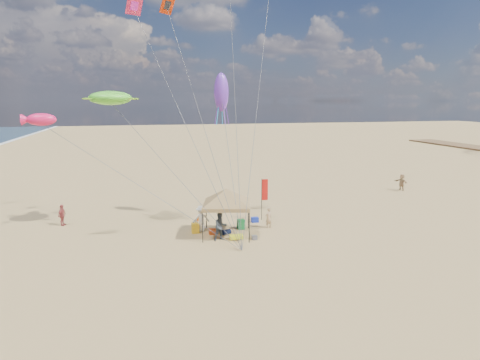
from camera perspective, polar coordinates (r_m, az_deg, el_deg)
The scene contains 21 objects.
ground at distance 25.39m, azimuth 1.68°, elevation -10.16°, with size 280.00×280.00×0.00m, color tan.
canopy_tent at distance 27.80m, azimuth -1.90°, elevation -1.47°, with size 5.99×5.99×3.81m.
feather_flag at distance 31.68m, azimuth 3.35°, elevation -1.75°, with size 0.50×0.07×3.30m.
cooler_red at distance 28.80m, azimuth -3.80°, elevation -7.18°, with size 0.54×0.38×0.38m, color #BA3F0E.
cooler_blue at distance 31.54m, azimuth 2.08°, elevation -5.55°, with size 0.54×0.38×0.38m, color #1429A9.
bag_navy at distance 28.72m, azimuth -1.92°, elevation -7.24°, with size 0.36×0.36×0.60m, color black.
bag_orange at distance 32.06m, azimuth -5.59°, elevation -5.34°, with size 0.36×0.36×0.60m, color #CC4A0B.
chair_green at distance 29.87m, azimuth 0.14°, elevation -6.17°, with size 0.50×0.50×0.70m, color #167A30.
chair_yellow at distance 29.17m, azimuth -6.25°, elevation -6.66°, with size 0.50×0.50×0.70m, color yellow.
crate_grey at distance 27.71m, azimuth 2.03°, elevation -8.02°, with size 0.34×0.30×0.28m, color slate.
beach_cart at distance 27.65m, azimuth -0.51°, elevation -7.92°, with size 0.90×0.50×0.24m, color yellow.
person_near_a at distance 30.05m, azimuth 3.98°, elevation -5.25°, with size 0.56×0.37×1.54m, color tan.
person_near_b at distance 27.32m, azimuth -2.71°, elevation -6.52°, with size 0.92×0.72×1.89m, color #3B4651.
person_near_c at distance 29.23m, azimuth -5.46°, elevation -5.38°, with size 1.22×0.70×1.89m, color white.
person_far_a at distance 33.27m, azimuth -23.55°, elevation -4.50°, with size 0.94×0.39×1.60m, color #A43F3F.
person_far_c at distance 45.54m, azimuth 21.59°, elevation -0.28°, with size 1.63×0.52×1.76m, color tan.
turtle_kite at distance 29.96m, azimuth -17.62°, elevation 10.83°, with size 2.90×2.32×0.97m, color #59E030.
fish_kite at distance 27.71m, azimuth -25.93°, elevation 7.59°, with size 1.72×0.86×0.77m, color #FF1A5D.
squid_kite at distance 31.30m, azimuth -2.62°, elevation 12.13°, with size 1.09×1.09×2.85m, color purple.
stunt_kite_red at distance 30.93m, azimuth -10.09°, elevation 22.83°, with size 1.16×0.04×1.16m, color #BF2503.
stunt_kite_pink at distance 32.98m, azimuth -14.52°, elevation 22.42°, with size 1.26×0.04×1.26m, color #DF1F46.
Camera 1 is at (-6.49, -22.78, 9.14)m, focal length 30.63 mm.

